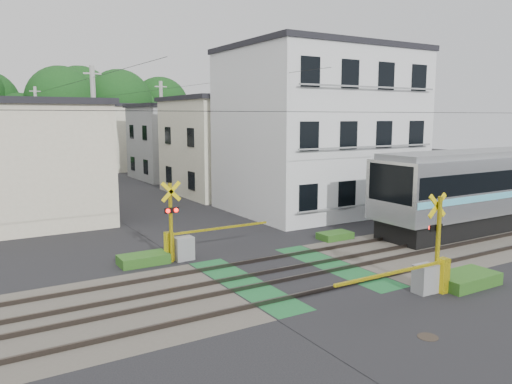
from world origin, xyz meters
TOP-DOWN VIEW (x-y plane):
  - ground at (0.00, 0.00)m, footprint 120.00×120.00m
  - track_bed at (0.00, 0.00)m, footprint 120.00×120.00m
  - crossing_signal_near at (2.59, -3.65)m, footprint 4.74×0.65m
  - crossing_signal_far at (-2.59, 3.65)m, footprint 4.74×0.65m
  - apartment_block at (8.50, 9.49)m, footprint 10.20×8.36m
  - houses_row at (0.25, 25.92)m, footprint 22.07×31.35m
  - tree_hill at (0.17, 48.23)m, footprint 40.00×13.76m
  - catenary at (6.00, 0.03)m, footprint 60.00×5.04m
  - utility_poles at (-1.05, 23.01)m, footprint 7.90×42.00m
  - pedestrian at (0.99, 30.96)m, footprint 0.73×0.57m
  - manhole_cover at (0.03, -5.81)m, footprint 0.52×0.52m
  - weed_patches at (1.76, -0.09)m, footprint 10.25×8.80m

SIDE VIEW (x-z plane):
  - ground at x=0.00m, z-range 0.00..0.00m
  - manhole_cover at x=0.03m, z-range 0.00..0.02m
  - track_bed at x=0.00m, z-range -0.03..0.11m
  - weed_patches at x=1.76m, z-range -0.02..0.38m
  - crossing_signal_near at x=2.59m, z-range -0.83..2.25m
  - crossing_signal_far at x=-2.59m, z-range -0.83..2.25m
  - pedestrian at x=0.99m, z-range 0.00..1.78m
  - houses_row at x=0.25m, z-range -0.16..6.64m
  - catenary at x=6.00m, z-range 0.20..7.20m
  - utility_poles at x=-1.05m, z-range 0.08..8.08m
  - apartment_block at x=8.50m, z-range 0.01..9.31m
  - tree_hill at x=0.17m, z-range 0.08..11.75m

